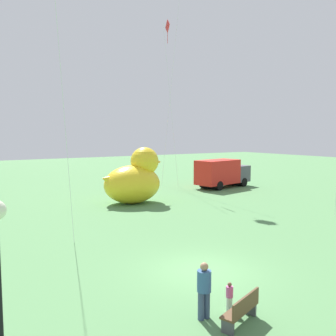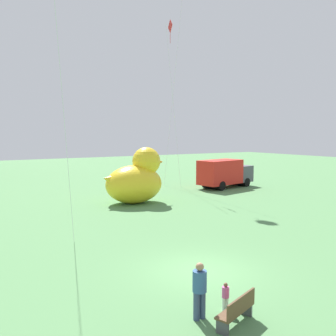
{
  "view_description": "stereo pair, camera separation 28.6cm",
  "coord_description": "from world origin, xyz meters",
  "px_view_note": "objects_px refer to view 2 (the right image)",
  "views": [
    {
      "loc": [
        -8.73,
        -11.25,
        5.48
      ],
      "look_at": [
        1.74,
        5.27,
        3.64
      ],
      "focal_mm": 39.16,
      "sensor_mm": 36.0,
      "label": 1
    },
    {
      "loc": [
        -8.49,
        -11.4,
        5.48
      ],
      "look_at": [
        1.74,
        5.27,
        3.64
      ],
      "focal_mm": 39.16,
      "sensor_mm": 36.0,
      "label": 2
    }
  ],
  "objects_px": {
    "park_bench": "(237,309)",
    "giant_inflatable_duck": "(136,179)",
    "person_adult": "(200,288)",
    "box_truck": "(225,173)",
    "kite_red": "(171,36)",
    "person_child": "(226,296)"
  },
  "relations": [
    {
      "from": "box_truck",
      "to": "giant_inflatable_duck",
      "type": "bearing_deg",
      "value": -166.48
    },
    {
      "from": "giant_inflatable_duck",
      "to": "box_truck",
      "type": "distance_m",
      "value": 11.74
    },
    {
      "from": "person_child",
      "to": "kite_red",
      "type": "xyz_separation_m",
      "value": [
        12.94,
        23.99,
        14.85
      ]
    },
    {
      "from": "box_truck",
      "to": "kite_red",
      "type": "xyz_separation_m",
      "value": [
        -4.12,
        3.81,
        13.9
      ]
    },
    {
      "from": "giant_inflatable_duck",
      "to": "kite_red",
      "type": "xyz_separation_m",
      "value": [
        7.28,
        6.55,
        13.47
      ]
    },
    {
      "from": "park_bench",
      "to": "kite_red",
      "type": "height_order",
      "value": "kite_red"
    },
    {
      "from": "person_adult",
      "to": "box_truck",
      "type": "relative_size",
      "value": 0.26
    },
    {
      "from": "park_bench",
      "to": "kite_red",
      "type": "distance_m",
      "value": 31.79
    },
    {
      "from": "person_adult",
      "to": "kite_red",
      "type": "xyz_separation_m",
      "value": [
        13.91,
        23.95,
        14.4
      ]
    },
    {
      "from": "box_truck",
      "to": "kite_red",
      "type": "bearing_deg",
      "value": 137.26
    },
    {
      "from": "park_bench",
      "to": "box_truck",
      "type": "height_order",
      "value": "box_truck"
    },
    {
      "from": "person_adult",
      "to": "kite_red",
      "type": "bearing_deg",
      "value": 59.86
    },
    {
      "from": "person_adult",
      "to": "box_truck",
      "type": "xyz_separation_m",
      "value": [
        18.03,
        20.14,
        0.5
      ]
    },
    {
      "from": "person_adult",
      "to": "box_truck",
      "type": "bearing_deg",
      "value": 48.16
    },
    {
      "from": "giant_inflatable_duck",
      "to": "person_child",
      "type": "bearing_deg",
      "value": -107.99
    },
    {
      "from": "park_bench",
      "to": "giant_inflatable_duck",
      "type": "distance_m",
      "value": 19.24
    },
    {
      "from": "person_child",
      "to": "giant_inflatable_duck",
      "type": "relative_size",
      "value": 0.17
    },
    {
      "from": "box_truck",
      "to": "kite_red",
      "type": "relative_size",
      "value": 0.39
    },
    {
      "from": "person_adult",
      "to": "park_bench",
      "type": "bearing_deg",
      "value": -50.38
    },
    {
      "from": "giant_inflatable_duck",
      "to": "park_bench",
      "type": "bearing_deg",
      "value": -107.95
    },
    {
      "from": "person_child",
      "to": "person_adult",
      "type": "bearing_deg",
      "value": 177.53
    },
    {
      "from": "park_bench",
      "to": "giant_inflatable_duck",
      "type": "bearing_deg",
      "value": 72.05
    }
  ]
}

